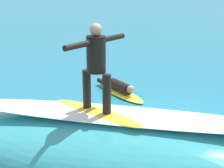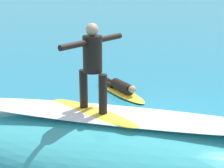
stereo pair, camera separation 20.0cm
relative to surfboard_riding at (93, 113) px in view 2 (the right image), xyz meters
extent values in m
plane|color=teal|center=(-0.41, -3.04, -1.37)|extent=(120.00, 120.00, 0.00)
ellipsoid|color=teal|center=(-0.46, -0.06, -0.71)|extent=(7.19, 3.38, 1.32)
ellipsoid|color=white|center=(-0.46, -0.06, -0.01)|extent=(5.96, 1.61, 0.08)
ellipsoid|color=yellow|center=(0.00, 0.00, 0.00)|extent=(2.00, 1.06, 0.09)
cylinder|color=black|center=(0.21, -0.07, 0.37)|extent=(0.14, 0.14, 0.65)
cylinder|color=black|center=(-0.21, 0.07, 0.37)|extent=(0.14, 0.14, 0.65)
cylinder|color=black|center=(0.00, 0.00, 1.00)|extent=(0.39, 0.39, 0.59)
sphere|color=tan|center=(0.00, 0.00, 1.40)|extent=(0.20, 0.20, 0.20)
cylinder|color=black|center=(0.13, 0.40, 1.21)|extent=(0.26, 0.53, 0.09)
cylinder|color=black|center=(-0.13, -0.40, 1.21)|extent=(0.26, 0.53, 0.09)
ellipsoid|color=yellow|center=(1.33, -4.91, -1.32)|extent=(2.12, 1.83, 0.08)
cylinder|color=black|center=(1.33, -4.91, -1.13)|extent=(0.89, 0.79, 0.31)
sphere|color=tan|center=(0.90, -4.58, -1.06)|extent=(0.22, 0.22, 0.22)
cylinder|color=black|center=(2.02, -5.33, -1.21)|extent=(0.66, 0.56, 0.14)
cylinder|color=black|center=(1.91, -5.48, -1.21)|extent=(0.66, 0.56, 0.14)
camera|label=1|loc=(-2.40, 5.59, 2.37)|focal=62.53mm
camera|label=2|loc=(-2.59, 5.52, 2.37)|focal=62.53mm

